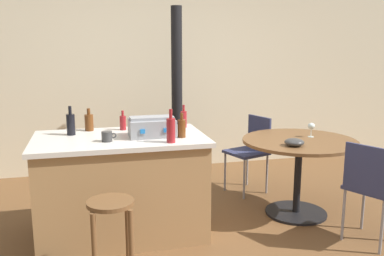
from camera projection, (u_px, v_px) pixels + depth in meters
name	position (u px, v px, depth m)	size (l,w,h in m)	color
ground_plane	(220.00, 247.00, 3.54)	(8.80, 8.80, 0.00)	brown
back_wall	(164.00, 70.00, 5.64)	(8.00, 0.10, 2.70)	beige
kitchen_island	(122.00, 186.00, 3.71)	(1.48, 0.88, 0.90)	#A37A4C
wooden_stool	(111.00, 223.00, 2.92)	(0.33, 0.33, 0.62)	brown
dining_table	(299.00, 157.00, 4.12)	(1.11, 1.11, 0.77)	black
folding_chair_near	(251.00, 148.00, 4.81)	(0.51, 0.51, 0.87)	navy
folding_chair_far	(371.00, 185.00, 3.51)	(0.53, 0.53, 0.88)	navy
wood_stove	(177.00, 142.00, 5.13)	(0.44, 0.45, 2.12)	black
toolbox	(152.00, 127.00, 3.63)	(0.39, 0.27, 0.17)	gray
bottle_0	(71.00, 124.00, 3.67)	(0.07, 0.07, 0.26)	black
bottle_1	(171.00, 130.00, 3.39)	(0.07, 0.07, 0.27)	maroon
bottle_2	(182.00, 128.00, 3.58)	(0.07, 0.07, 0.21)	#603314
bottle_3	(123.00, 122.00, 3.90)	(0.06, 0.06, 0.18)	maroon
bottle_4	(184.00, 119.00, 4.02)	(0.06, 0.06, 0.22)	maroon
bottle_5	(89.00, 122.00, 3.86)	(0.08, 0.08, 0.21)	#603314
cup_0	(107.00, 136.00, 3.44)	(0.12, 0.09, 0.08)	#383838
cup_1	(146.00, 125.00, 3.90)	(0.12, 0.08, 0.09)	#383838
wine_glass	(311.00, 127.00, 4.19)	(0.07, 0.07, 0.14)	silver
serving_bowl	(294.00, 142.00, 3.83)	(0.18, 0.18, 0.07)	#383838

